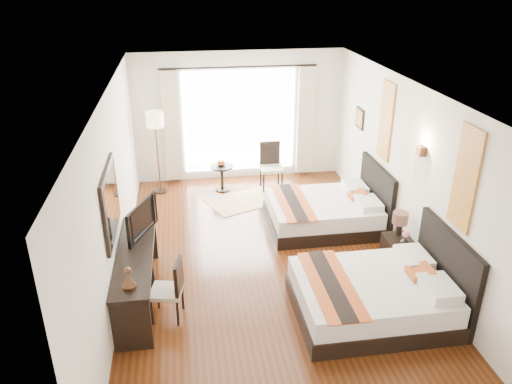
{
  "coord_description": "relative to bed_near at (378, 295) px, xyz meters",
  "views": [
    {
      "loc": [
        -1.22,
        -6.69,
        4.37
      ],
      "look_at": [
        -0.15,
        0.36,
        1.13
      ],
      "focal_mm": 35.0,
      "sensor_mm": 36.0,
      "label": 1
    }
  ],
  "objects": [
    {
      "name": "floor",
      "position": [
        -1.26,
        1.42,
        -0.31
      ],
      "size": [
        4.5,
        7.5,
        0.01
      ],
      "primitive_type": "cube",
      "color": "#3D1A0B",
      "rests_on": "ground"
    },
    {
      "name": "ceiling",
      "position": [
        -1.26,
        1.42,
        2.48
      ],
      "size": [
        4.5,
        7.5,
        0.02
      ],
      "primitive_type": "cube",
      "color": "white",
      "rests_on": "wall_headboard"
    },
    {
      "name": "wall_headboard",
      "position": [
        0.99,
        1.42,
        1.09
      ],
      "size": [
        0.01,
        7.5,
        2.8
      ],
      "primitive_type": "cube",
      "color": "silver",
      "rests_on": "floor"
    },
    {
      "name": "wall_desk",
      "position": [
        -3.5,
        1.42,
        1.09
      ],
      "size": [
        0.01,
        7.5,
        2.8
      ],
      "primitive_type": "cube",
      "color": "silver",
      "rests_on": "floor"
    },
    {
      "name": "wall_window",
      "position": [
        -1.26,
        5.17,
        1.09
      ],
      "size": [
        4.5,
        0.01,
        2.8
      ],
      "primitive_type": "cube",
      "color": "silver",
      "rests_on": "floor"
    },
    {
      "name": "wall_entry",
      "position": [
        -1.26,
        -2.32,
        1.09
      ],
      "size": [
        4.5,
        0.01,
        2.8
      ],
      "primitive_type": "cube",
      "color": "silver",
      "rests_on": "floor"
    },
    {
      "name": "window_glass",
      "position": [
        -1.26,
        5.15,
        0.99
      ],
      "size": [
        2.4,
        0.02,
        2.2
      ],
      "primitive_type": "cube",
      "color": "white",
      "rests_on": "wall_window"
    },
    {
      "name": "sheer_curtain",
      "position": [
        -1.26,
        5.09,
        0.99
      ],
      "size": [
        2.3,
        0.02,
        2.1
      ],
      "primitive_type": "cube",
      "color": "white",
      "rests_on": "wall_window"
    },
    {
      "name": "drape_left",
      "position": [
        -2.71,
        5.05,
        0.97
      ],
      "size": [
        0.35,
        0.14,
        2.35
      ],
      "primitive_type": "cube",
      "color": "beige",
      "rests_on": "floor"
    },
    {
      "name": "drape_right",
      "position": [
        0.19,
        5.05,
        0.97
      ],
      "size": [
        0.35,
        0.14,
        2.35
      ],
      "primitive_type": "cube",
      "color": "beige",
      "rests_on": "floor"
    },
    {
      "name": "art_panel_near",
      "position": [
        0.97,
        0.0,
        1.64
      ],
      "size": [
        0.03,
        0.5,
        1.35
      ],
      "primitive_type": "cube",
      "color": "maroon",
      "rests_on": "wall_headboard"
    },
    {
      "name": "art_panel_far",
      "position": [
        0.97,
        2.58,
        1.64
      ],
      "size": [
        0.03,
        0.5,
        1.35
      ],
      "primitive_type": "cube",
      "color": "maroon",
      "rests_on": "wall_headboard"
    },
    {
      "name": "wall_sconce",
      "position": [
        0.93,
        1.14,
        1.61
      ],
      "size": [
        0.1,
        0.14,
        0.14
      ],
      "primitive_type": "cube",
      "color": "#452918",
      "rests_on": "wall_headboard"
    },
    {
      "name": "mirror_frame",
      "position": [
        -3.48,
        0.84,
        1.24
      ],
      "size": [
        0.04,
        1.25,
        0.95
      ],
      "primitive_type": "cube",
      "color": "black",
      "rests_on": "wall_desk"
    },
    {
      "name": "mirror_glass",
      "position": [
        -3.45,
        0.84,
        1.24
      ],
      "size": [
        0.01,
        1.12,
        0.82
      ],
      "primitive_type": "cube",
      "color": "white",
      "rests_on": "mirror_frame"
    },
    {
      "name": "bed_near",
      "position": [
        0.0,
        0.0,
        0.0
      ],
      "size": [
        2.1,
        1.64,
        1.18
      ],
      "color": "black",
      "rests_on": "floor"
    },
    {
      "name": "bed_far",
      "position": [
        0.04,
        2.58,
        -0.01
      ],
      "size": [
        2.02,
        1.57,
        1.13
      ],
      "color": "black",
      "rests_on": "floor"
    },
    {
      "name": "nightstand",
      "position": [
        0.77,
        1.14,
        -0.07
      ],
      "size": [
        0.4,
        0.49,
        0.47
      ],
      "primitive_type": "cube",
      "color": "black",
      "rests_on": "floor"
    },
    {
      "name": "table_lamp",
      "position": [
        0.79,
        1.21,
        0.46
      ],
      "size": [
        0.24,
        0.24,
        0.39
      ],
      "color": "black",
      "rests_on": "nightstand"
    },
    {
      "name": "vase",
      "position": [
        0.78,
        0.94,
        0.26
      ],
      "size": [
        0.14,
        0.14,
        0.13
      ],
      "primitive_type": "imported",
      "rotation": [
        0.0,
        0.0,
        0.13
      ],
      "color": "black",
      "rests_on": "nightstand"
    },
    {
      "name": "console_desk",
      "position": [
        -3.25,
        0.84,
        0.07
      ],
      "size": [
        0.5,
        2.2,
        0.76
      ],
      "primitive_type": "cube",
      "color": "black",
      "rests_on": "floor"
    },
    {
      "name": "television",
      "position": [
        -3.23,
        1.39,
        0.7
      ],
      "size": [
        0.46,
        0.86,
        0.51
      ],
      "primitive_type": "imported",
      "rotation": [
        0.0,
        0.0,
        1.16
      ],
      "color": "black",
      "rests_on": "console_desk"
    },
    {
      "name": "bronze_figurine",
      "position": [
        -3.25,
        0.01,
        0.58
      ],
      "size": [
        0.22,
        0.22,
        0.25
      ],
      "primitive_type": null,
      "rotation": [
        0.0,
        0.0,
        -0.36
      ],
      "color": "#452918",
      "rests_on": "console_desk"
    },
    {
      "name": "desk_chair",
      "position": [
        -2.81,
        0.36,
        -0.04
      ],
      "size": [
        0.49,
        0.49,
        0.88
      ],
      "rotation": [
        0.0,
        0.0,
        2.93
      ],
      "color": "tan",
      "rests_on": "floor"
    },
    {
      "name": "floor_lamp",
      "position": [
        -3.02,
        4.57,
        1.17
      ],
      "size": [
        0.35,
        0.35,
        1.74
      ],
      "color": "black",
      "rests_on": "floor"
    },
    {
      "name": "side_table",
      "position": [
        -1.72,
        4.47,
        -0.03
      ],
      "size": [
        0.48,
        0.48,
        0.56
      ],
      "primitive_type": "cylinder",
      "color": "black",
      "rests_on": "floor"
    },
    {
      "name": "fruit_bowl",
      "position": [
        -1.73,
        4.5,
        0.27
      ],
      "size": [
        0.23,
        0.23,
        0.05
      ],
      "primitive_type": "imported",
      "rotation": [
        0.0,
        0.0,
        -0.15
      ],
      "color": "#48331A",
      "rests_on": "side_table"
    },
    {
      "name": "window_chair",
      "position": [
        -0.67,
        4.41,
        -0.0
      ],
      "size": [
        0.47,
        0.47,
        1.0
      ],
      "rotation": [
        0.0,
        0.0,
        -1.57
      ],
      "color": "tan",
      "rests_on": "floor"
    },
    {
      "name": "jute_rug",
      "position": [
        -1.36,
        3.84,
        -0.3
      ],
      "size": [
        1.61,
        1.37,
        0.01
      ],
      "primitive_type": "cube",
      "rotation": [
        0.0,
        0.0,
        0.39
      ],
      "color": "tan",
      "rests_on": "floor"
    }
  ]
}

